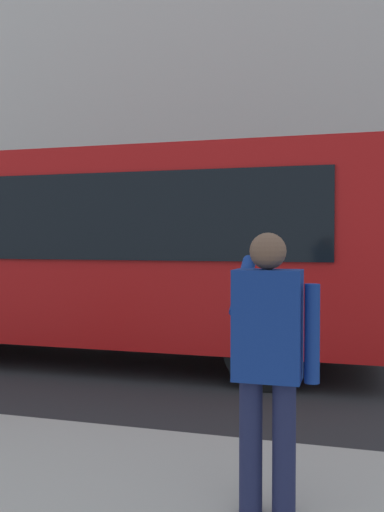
{
  "coord_description": "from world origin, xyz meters",
  "views": [
    {
      "loc": [
        -0.77,
        8.18,
        1.81
      ],
      "look_at": [
        1.6,
        0.07,
        1.57
      ],
      "focal_mm": 40.34,
      "sensor_mm": 36.0,
      "label": 1
    }
  ],
  "objects": [
    {
      "name": "building_facade_far",
      "position": [
        -0.02,
        -6.8,
        5.99
      ],
      "size": [
        28.0,
        1.55,
        12.0
      ],
      "color": "beige",
      "rests_on": "ground_plane"
    },
    {
      "name": "pedestrian_photographer",
      "position": [
        -0.25,
        4.78,
        1.14
      ],
      "size": [
        0.53,
        0.52,
        1.7
      ],
      "color": "#1E2347",
      "rests_on": "sidewalk_curb"
    },
    {
      "name": "red_bus",
      "position": [
        3.33,
        0.26,
        1.68
      ],
      "size": [
        9.05,
        2.54,
        3.08
      ],
      "color": "red",
      "rests_on": "ground_plane"
    },
    {
      "name": "ground_plane",
      "position": [
        0.0,
        0.0,
        0.0
      ],
      "size": [
        60.0,
        60.0,
        0.0
      ],
      "primitive_type": "plane",
      "color": "#2B2B2D"
    }
  ]
}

